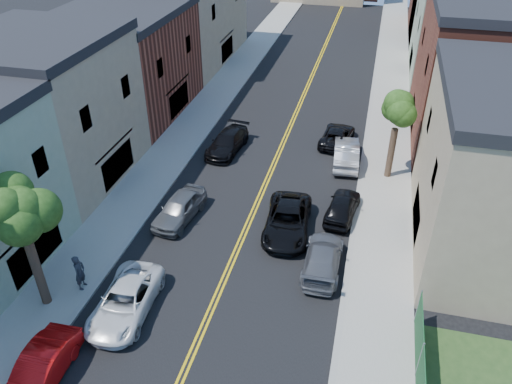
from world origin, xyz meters
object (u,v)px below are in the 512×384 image
Objects in this scene: black_car_left at (227,142)px; dark_car_right_far at (337,135)px; white_pickup at (125,301)px; black_suv_lane at (287,221)px; black_car_right at (342,206)px; pedestrian_left at (80,272)px; grey_car_left at (179,208)px; grey_car_right at (323,258)px; red_sedan at (40,370)px; silver_car_right at (346,153)px.

black_car_left is 8.42m from dark_car_right_far.
black_suv_lane is (6.25, 8.03, 0.04)m from white_pickup.
pedestrian_left is at bearing 44.84° from black_car_right.
grey_car_left is at bearing -24.83° from pedestrian_left.
grey_car_right is 14.43m from dark_car_right_far.
black_car_right is at bearing 32.90° from black_suv_lane.
red_sedan is 23.65m from silver_car_right.
black_car_left is 0.91× the size of black_suv_lane.
grey_car_right reaches higher than dark_car_right_far.
grey_car_left is at bearing 88.83° from white_pickup.
red_sedan is 0.90× the size of silver_car_right.
white_pickup is 10.17m from grey_car_right.
black_car_right is 15.29m from pedestrian_left.
black_car_left is at bearing 86.65° from white_pickup.
silver_car_right reaches higher than black_car_left.
silver_car_right is at bearing -91.33° from grey_car_right.
white_pickup is 1.23× the size of black_car_right.
dark_car_right_far is at bearing -33.67° from pedestrian_left.
grey_car_left reaches higher than black_suv_lane.
red_sedan is at bearing -171.25° from pedestrian_left.
dark_car_right_far is at bearing 66.10° from red_sedan.
red_sedan is 12.12m from grey_car_left.
white_pickup is 13.80m from black_car_right.
silver_car_right reaches higher than white_pickup.
dark_car_right_far is 0.85× the size of black_suv_lane.
grey_car_right is 0.88× the size of black_suv_lane.
white_pickup is 1.04× the size of black_car_left.
pedestrian_left is at bearing -146.26° from black_suv_lane.
red_sedan is 14.14m from grey_car_right.
white_pickup is 1.14× the size of grey_car_left.
red_sedan is 4.67m from white_pickup.
black_car_left reaches higher than dark_car_right_far.
black_car_left is (1.70, 20.90, -0.01)m from red_sedan.
grey_car_left is (1.37, 12.05, 0.04)m from red_sedan.
pedestrian_left reaches higher than black_suv_lane.
black_suv_lane is (7.88, 12.40, 0.03)m from red_sedan.
pedestrian_left is (-1.20, 5.24, 0.41)m from red_sedan.
black_suv_lane reaches higher than dark_car_right_far.
black_car_right is 6.57m from silver_car_right.
black_car_left reaches higher than grey_car_right.
white_pickup is at bearing 30.90° from grey_car_right.
dark_car_right_far is at bearing 28.45° from black_car_left.
grey_car_left is at bearing -15.38° from grey_car_right.
white_pickup reaches higher than dark_car_right_far.
red_sedan is 0.98× the size of grey_car_left.
black_suv_lane is (6.51, 0.36, -0.02)m from grey_car_left.
red_sedan is at bearing 74.45° from dark_car_right_far.
pedestrian_left is at bearing 159.97° from white_pickup.
pedestrian_left reaches higher than grey_car_right.
white_pickup is 1.05× the size of silver_car_right.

